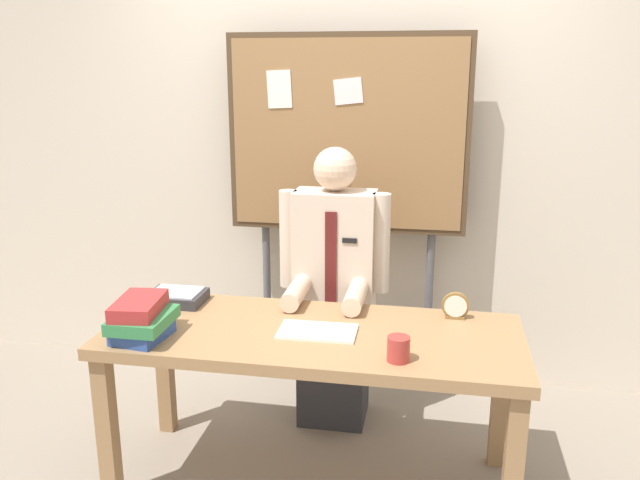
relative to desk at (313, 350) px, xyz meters
name	(u,v)px	position (x,y,z in m)	size (l,w,h in m)	color
back_wall	(352,149)	(0.00, 1.17, 0.71)	(6.40, 0.08, 2.70)	beige
desk	(313,350)	(0.00, 0.00, 0.00)	(1.75, 0.70, 0.73)	#9E754C
person	(334,299)	(0.00, 0.56, 0.03)	(0.55, 0.56, 1.43)	#2D2D33
bulletin_board	(347,140)	(0.00, 0.96, 0.79)	(1.30, 0.09, 1.98)	#4C3823
book_stack	(141,319)	(-0.67, -0.20, 0.17)	(0.23, 0.30, 0.16)	#2D4C99
open_notebook	(318,331)	(0.03, -0.02, 0.10)	(0.32, 0.19, 0.01)	white
desk_clock	(455,307)	(0.59, 0.25, 0.14)	(0.12, 0.04, 0.12)	olive
coffee_mug	(398,349)	(0.37, -0.22, 0.14)	(0.09, 0.09, 0.10)	#B23833
paper_tray	(176,297)	(-0.69, 0.21, 0.12)	(0.26, 0.20, 0.06)	#333338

